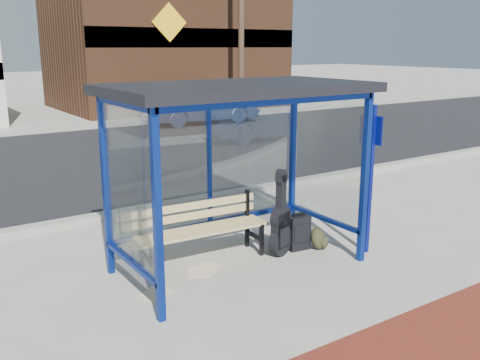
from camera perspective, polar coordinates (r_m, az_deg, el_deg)
ground at (r=7.25m, az=-0.09°, el=-9.17°), size 120.00×120.00×0.00m
brick_paver_strip at (r=5.51m, az=15.80°, el=-17.71°), size 60.00×1.00×0.01m
curb_near at (r=9.63m, az=-9.70°, el=-3.03°), size 60.00×0.25×0.12m
street_asphalt at (r=14.33m, az=-18.10°, el=1.88°), size 60.00×10.00×0.00m
curb_far at (r=19.21m, az=-22.33°, el=4.66°), size 60.00×0.25×0.12m
far_sidewalk at (r=21.07m, az=-23.38°, el=5.15°), size 60.00×4.00×0.01m
bus_shelter at (r=6.76m, az=-0.44°, el=7.37°), size 3.30×1.80×2.42m
storefront_brown at (r=26.73m, az=-8.02°, el=14.69°), size 10.00×7.08×6.40m
utility_pole_east at (r=22.83m, az=0.13°, el=17.23°), size 1.60×0.24×8.00m
bench at (r=7.28m, az=-4.20°, el=-4.96°), size 1.85×0.56×0.86m
guitar_bag at (r=7.48m, az=4.33°, el=-4.96°), size 0.44×0.26×1.17m
suitcase at (r=7.77m, az=6.23°, el=-5.59°), size 0.34×0.24×0.55m
backpack at (r=7.85m, az=8.43°, el=-6.25°), size 0.32×0.31×0.32m
sign_post at (r=7.60m, az=13.76°, el=0.91°), size 0.08×0.26×2.10m
newspaper_a at (r=6.56m, az=-9.10°, el=-11.93°), size 0.47×0.44×0.01m
newspaper_b at (r=7.08m, az=-4.37°, el=-9.76°), size 0.42×0.46×0.01m
newspaper_c at (r=7.18m, az=-3.54°, el=-9.38°), size 0.47×0.46×0.01m
parked_car at (r=20.41m, az=-4.09°, el=7.97°), size 4.32×1.76×1.39m
fire_hydrant at (r=23.75m, az=1.40°, el=8.25°), size 0.37×0.24×0.82m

